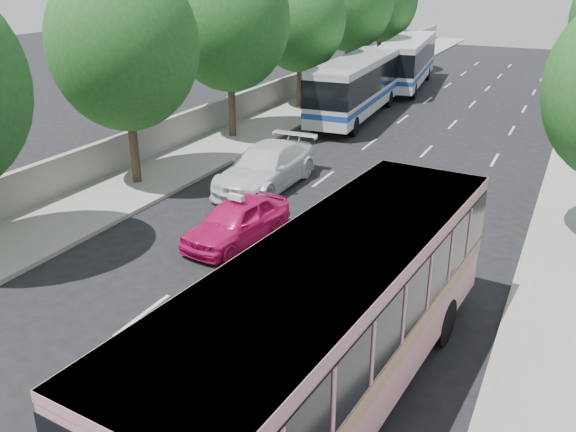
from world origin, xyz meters
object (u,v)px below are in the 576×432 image
Objects in this scene: pink_bus at (334,311)px; pink_taxi at (237,221)px; white_pickup at (266,167)px; tour_coach_front at (357,83)px; tour_coach_rear at (408,58)px.

pink_bus reaches higher than pink_taxi.
pink_bus reaches higher than white_pickup.
pink_bus is 25.53m from tour_coach_front.
pink_bus is 0.95× the size of tour_coach_rear.
pink_bus reaches higher than tour_coach_front.
white_pickup is 0.49× the size of tour_coach_rear.
pink_bus is 35.89m from tour_coach_rear.
pink_bus reaches higher than tour_coach_rear.
pink_taxi is 0.37× the size of tour_coach_front.
white_pickup is 0.50× the size of tour_coach_front.
tour_coach_rear is at bearing 102.64° from pink_taxi.
tour_coach_rear is at bearing 92.36° from white_pickup.
pink_taxi is 0.36× the size of tour_coach_rear.
pink_taxi is at bearing -85.63° from tour_coach_front.
pink_bus is at bearing -74.56° from tour_coach_front.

